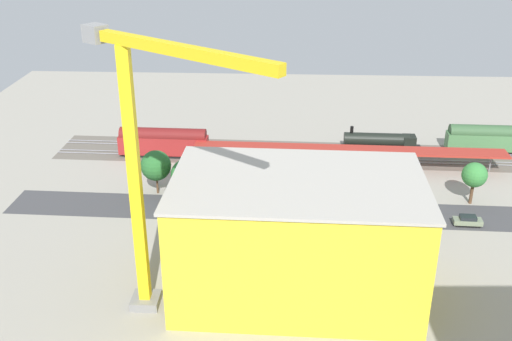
{
  "coord_description": "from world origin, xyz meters",
  "views": [
    {
      "loc": [
        4.47,
        96.1,
        48.69
      ],
      "look_at": [
        8.94,
        2.42,
        6.16
      ],
      "focal_mm": 42.03,
      "sensor_mm": 36.0,
      "label": 1
    }
  ],
  "objects_px": {
    "parked_car_3": "(326,217)",
    "parked_car_4": "(279,218)",
    "box_truck_0": "(342,227)",
    "tower_crane": "(145,159)",
    "street_tree_0": "(156,166)",
    "street_tree_1": "(187,175)",
    "parked_car_0": "(468,221)",
    "traffic_light": "(350,176)",
    "parked_car_2": "(376,221)",
    "platform_canopy_near": "(349,150)",
    "construction_building": "(297,238)",
    "freight_coach_far": "(163,142)",
    "street_tree_2": "(475,175)",
    "passenger_coach": "(494,138)",
    "parked_car_1": "(422,220)",
    "locomotive": "(383,142)"
  },
  "relations": [
    {
      "from": "parked_car_3",
      "to": "parked_car_4",
      "type": "bearing_deg",
      "value": 3.75
    },
    {
      "from": "box_truck_0",
      "to": "tower_crane",
      "type": "bearing_deg",
      "value": 38.66
    },
    {
      "from": "street_tree_0",
      "to": "street_tree_1",
      "type": "bearing_deg",
      "value": 163.5
    },
    {
      "from": "parked_car_0",
      "to": "traffic_light",
      "type": "distance_m",
      "value": 20.74
    },
    {
      "from": "traffic_light",
      "to": "box_truck_0",
      "type": "bearing_deg",
      "value": 79.73
    },
    {
      "from": "parked_car_0",
      "to": "traffic_light",
      "type": "relative_size",
      "value": 0.66
    },
    {
      "from": "traffic_light",
      "to": "parked_car_2",
      "type": "bearing_deg",
      "value": 112.16
    },
    {
      "from": "parked_car_4",
      "to": "street_tree_1",
      "type": "height_order",
      "value": "street_tree_1"
    },
    {
      "from": "platform_canopy_near",
      "to": "construction_building",
      "type": "height_order",
      "value": "construction_building"
    },
    {
      "from": "parked_car_2",
      "to": "street_tree_1",
      "type": "height_order",
      "value": "street_tree_1"
    },
    {
      "from": "freight_coach_far",
      "to": "street_tree_2",
      "type": "distance_m",
      "value": 60.62
    },
    {
      "from": "parked_car_4",
      "to": "box_truck_0",
      "type": "xyz_separation_m",
      "value": [
        -10.0,
        3.94,
        0.91
      ]
    },
    {
      "from": "platform_canopy_near",
      "to": "passenger_coach",
      "type": "xyz_separation_m",
      "value": [
        -31.23,
        -9.66,
        -0.75
      ]
    },
    {
      "from": "tower_crane",
      "to": "parked_car_1",
      "type": "bearing_deg",
      "value": -147.74
    },
    {
      "from": "locomotive",
      "to": "freight_coach_far",
      "type": "distance_m",
      "value": 46.09
    },
    {
      "from": "tower_crane",
      "to": "traffic_light",
      "type": "bearing_deg",
      "value": -129.98
    },
    {
      "from": "parked_car_2",
      "to": "tower_crane",
      "type": "height_order",
      "value": "tower_crane"
    },
    {
      "from": "parked_car_0",
      "to": "parked_car_4",
      "type": "height_order",
      "value": "parked_car_0"
    },
    {
      "from": "box_truck_0",
      "to": "parked_car_4",
      "type": "bearing_deg",
      "value": -21.51
    },
    {
      "from": "construction_building",
      "to": "platform_canopy_near",
      "type": "bearing_deg",
      "value": -103.25
    },
    {
      "from": "freight_coach_far",
      "to": "parked_car_1",
      "type": "bearing_deg",
      "value": 150.92
    },
    {
      "from": "parked_car_0",
      "to": "parked_car_3",
      "type": "bearing_deg",
      "value": -0.14
    },
    {
      "from": "parked_car_1",
      "to": "parked_car_3",
      "type": "height_order",
      "value": "parked_car_3"
    },
    {
      "from": "construction_building",
      "to": "street_tree_2",
      "type": "xyz_separation_m",
      "value": [
        -31.04,
        -26.96,
        -2.63
      ]
    },
    {
      "from": "tower_crane",
      "to": "street_tree_1",
      "type": "bearing_deg",
      "value": -88.33
    },
    {
      "from": "passenger_coach",
      "to": "parked_car_4",
      "type": "distance_m",
      "value": 55.18
    },
    {
      "from": "construction_building",
      "to": "street_tree_0",
      "type": "height_order",
      "value": "construction_building"
    },
    {
      "from": "parked_car_3",
      "to": "passenger_coach",
      "type": "bearing_deg",
      "value": -139.18
    },
    {
      "from": "street_tree_0",
      "to": "street_tree_2",
      "type": "relative_size",
      "value": 1.07
    },
    {
      "from": "street_tree_0",
      "to": "traffic_light",
      "type": "bearing_deg",
      "value": 178.37
    },
    {
      "from": "locomotive",
      "to": "parked_car_2",
      "type": "distance_m",
      "value": 33.04
    },
    {
      "from": "platform_canopy_near",
      "to": "street_tree_2",
      "type": "distance_m",
      "value": 24.79
    },
    {
      "from": "parked_car_3",
      "to": "parked_car_0",
      "type": "bearing_deg",
      "value": 179.86
    },
    {
      "from": "platform_canopy_near",
      "to": "tower_crane",
      "type": "height_order",
      "value": "tower_crane"
    },
    {
      "from": "platform_canopy_near",
      "to": "parked_car_2",
      "type": "relative_size",
      "value": 13.86
    },
    {
      "from": "tower_crane",
      "to": "street_tree_1",
      "type": "height_order",
      "value": "tower_crane"
    },
    {
      "from": "parked_car_0",
      "to": "traffic_light",
      "type": "height_order",
      "value": "traffic_light"
    },
    {
      "from": "locomotive",
      "to": "street_tree_1",
      "type": "bearing_deg",
      "value": 32.71
    },
    {
      "from": "parked_car_2",
      "to": "traffic_light",
      "type": "distance_m",
      "value": 10.41
    },
    {
      "from": "construction_building",
      "to": "parked_car_1",
      "type": "bearing_deg",
      "value": -136.49
    },
    {
      "from": "parked_car_4",
      "to": "traffic_light",
      "type": "bearing_deg",
      "value": -144.56
    },
    {
      "from": "street_tree_0",
      "to": "street_tree_1",
      "type": "distance_m",
      "value": 6.1
    },
    {
      "from": "locomotive",
      "to": "street_tree_0",
      "type": "xyz_separation_m",
      "value": [
        43.69,
        22.63,
        3.62
      ]
    },
    {
      "from": "parked_car_2",
      "to": "freight_coach_far",
      "type": "bearing_deg",
      "value": -33.99
    },
    {
      "from": "platform_canopy_near",
      "to": "street_tree_0",
      "type": "height_order",
      "value": "street_tree_0"
    },
    {
      "from": "freight_coach_far",
      "to": "street_tree_0",
      "type": "height_order",
      "value": "street_tree_0"
    },
    {
      "from": "tower_crane",
      "to": "street_tree_2",
      "type": "relative_size",
      "value": 4.7
    },
    {
      "from": "street_tree_0",
      "to": "traffic_light",
      "type": "height_order",
      "value": "street_tree_0"
    },
    {
      "from": "platform_canopy_near",
      "to": "tower_crane",
      "type": "distance_m",
      "value": 57.78
    },
    {
      "from": "box_truck_0",
      "to": "street_tree_0",
      "type": "distance_m",
      "value": 35.09
    }
  ]
}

